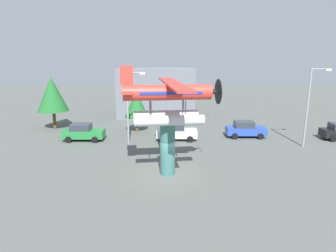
% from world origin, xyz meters
% --- Properties ---
extents(ground_plane, '(140.00, 140.00, 0.00)m').
position_xyz_m(ground_plane, '(0.00, 0.00, 0.00)').
color(ground_plane, '#515651').
extents(display_pedestal, '(1.10, 1.10, 3.94)m').
position_xyz_m(display_pedestal, '(0.00, 0.00, 1.97)').
color(display_pedestal, '#386B66').
rests_on(display_pedestal, ground).
extents(floatplane_monument, '(7.07, 10.45, 4.00)m').
position_xyz_m(floatplane_monument, '(0.13, 0.02, 5.61)').
color(floatplane_monument, silver).
rests_on(floatplane_monument, display_pedestal).
extents(car_near_green, '(4.20, 2.02, 1.76)m').
position_xyz_m(car_near_green, '(-8.89, 8.82, 0.88)').
color(car_near_green, '#237A38').
rests_on(car_near_green, ground).
extents(car_mid_silver, '(4.20, 2.02, 1.76)m').
position_xyz_m(car_mid_silver, '(0.78, 9.11, 0.88)').
color(car_mid_silver, silver).
rests_on(car_mid_silver, ground).
extents(car_far_blue, '(4.20, 2.02, 1.76)m').
position_xyz_m(car_far_blue, '(8.29, 10.29, 0.88)').
color(car_far_blue, '#2847B7').
rests_on(car_far_blue, ground).
extents(streetlight_primary, '(1.84, 0.28, 7.16)m').
position_xyz_m(streetlight_primary, '(-3.70, 7.12, 4.20)').
color(streetlight_primary, gray).
rests_on(streetlight_primary, ground).
extents(streetlight_secondary, '(1.84, 0.28, 7.50)m').
position_xyz_m(streetlight_secondary, '(13.31, 6.91, 4.38)').
color(streetlight_secondary, gray).
rests_on(streetlight_secondary, ground).
extents(storefront_building, '(10.82, 6.06, 6.86)m').
position_xyz_m(storefront_building, '(-1.90, 22.00, 3.43)').
color(storefront_building, slate).
rests_on(storefront_building, ground).
extents(tree_west, '(3.60, 3.60, 6.18)m').
position_xyz_m(tree_west, '(-13.81, 13.81, 4.17)').
color(tree_west, brown).
rests_on(tree_west, ground).
extents(tree_east, '(2.75, 2.75, 4.75)m').
position_xyz_m(tree_east, '(-3.73, 12.69, 3.20)').
color(tree_east, brown).
rests_on(tree_east, ground).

